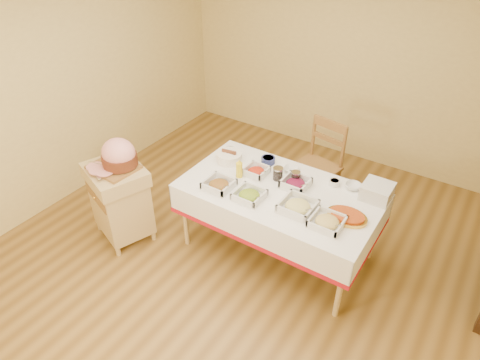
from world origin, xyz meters
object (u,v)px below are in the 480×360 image
at_px(preserve_jar_right, 296,177).
at_px(mustard_bottle, 239,169).
at_px(dining_table, 279,204).
at_px(ham_on_board, 118,156).
at_px(preserve_jar_left, 278,174).
at_px(dining_chair, 318,165).
at_px(butcher_cart, 120,198).
at_px(brass_platter, 347,216).
at_px(bread_basket, 229,157).
at_px(plate_stack, 377,191).

bearing_deg(preserve_jar_right, mustard_bottle, -155.63).
height_order(dining_table, ham_on_board, ham_on_board).
relative_size(preserve_jar_left, preserve_jar_right, 1.15).
xyz_separation_m(dining_chair, preserve_jar_right, (0.08, -0.73, 0.28)).
bearing_deg(mustard_bottle, butcher_cart, -148.08).
relative_size(dining_chair, preserve_jar_left, 8.06).
bearing_deg(preserve_jar_left, brass_platter, -13.65).
xyz_separation_m(dining_chair, mustard_bottle, (-0.41, -0.95, 0.32)).
height_order(preserve_jar_left, mustard_bottle, mustard_bottle).
height_order(butcher_cart, ham_on_board, ham_on_board).
relative_size(mustard_bottle, bread_basket, 0.74).
xyz_separation_m(bread_basket, plate_stack, (1.45, 0.21, 0.02)).
xyz_separation_m(preserve_jar_right, mustard_bottle, (-0.49, -0.22, 0.04)).
height_order(preserve_jar_right, mustard_bottle, mustard_bottle).
relative_size(butcher_cart, ham_on_board, 1.78).
bearing_deg(plate_stack, preserve_jar_left, -165.50).
bearing_deg(butcher_cart, bread_basket, 46.36).
height_order(butcher_cart, plate_stack, plate_stack).
bearing_deg(ham_on_board, brass_platter, 15.58).
xyz_separation_m(dining_chair, brass_platter, (0.69, -0.97, 0.26)).
bearing_deg(dining_chair, ham_on_board, -131.88).
relative_size(mustard_bottle, brass_platter, 0.55).
xyz_separation_m(butcher_cart, brass_platter, (2.12, 0.62, 0.31)).
xyz_separation_m(dining_table, plate_stack, (0.78, 0.37, 0.23)).
relative_size(dining_chair, bread_basket, 3.95).
bearing_deg(ham_on_board, bread_basket, 46.83).
distance_m(ham_on_board, bread_basket, 1.08).
relative_size(preserve_jar_right, brass_platter, 0.31).
distance_m(ham_on_board, brass_platter, 2.16).
bearing_deg(butcher_cart, preserve_jar_left, 30.70).
distance_m(butcher_cart, plate_stack, 2.48).
relative_size(butcher_cart, plate_stack, 3.27).
height_order(plate_stack, brass_platter, plate_stack).
height_order(butcher_cart, bread_basket, bread_basket).
bearing_deg(brass_platter, preserve_jar_left, 166.35).
bearing_deg(ham_on_board, butcher_cart, -141.97).
bearing_deg(plate_stack, preserve_jar_right, -166.56).
xyz_separation_m(plate_stack, brass_platter, (-0.11, -0.41, -0.05)).
relative_size(bread_basket, plate_stack, 1.01).
height_order(ham_on_board, preserve_jar_right, ham_on_board).
xyz_separation_m(preserve_jar_left, plate_stack, (0.88, 0.23, 0.01)).
relative_size(ham_on_board, mustard_bottle, 2.44).
distance_m(dining_table, preserve_jar_left, 0.28).
distance_m(dining_table, preserve_jar_right, 0.29).
distance_m(dining_table, plate_stack, 0.89).
height_order(preserve_jar_right, bread_basket, bread_basket).
relative_size(dining_table, mustard_bottle, 9.47).
relative_size(ham_on_board, plate_stack, 1.84).
height_order(dining_chair, bread_basket, dining_chair).
xyz_separation_m(mustard_bottle, bread_basket, (-0.24, 0.18, -0.04)).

